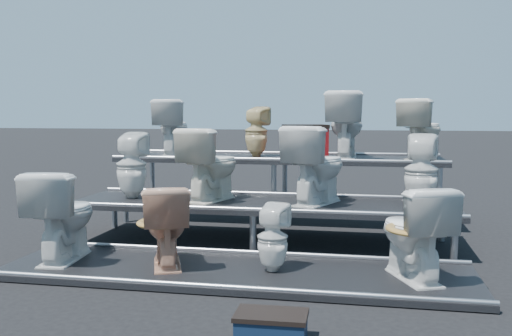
% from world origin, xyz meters
% --- Properties ---
extents(ground, '(80.00, 80.00, 0.00)m').
position_xyz_m(ground, '(0.00, 0.00, 0.00)').
color(ground, black).
rests_on(ground, ground).
extents(tier_front, '(4.20, 1.20, 0.06)m').
position_xyz_m(tier_front, '(0.00, -1.30, 0.03)').
color(tier_front, black).
rests_on(tier_front, ground).
extents(tier_mid, '(4.20, 1.20, 0.46)m').
position_xyz_m(tier_mid, '(0.00, 0.00, 0.23)').
color(tier_mid, black).
rests_on(tier_mid, ground).
extents(tier_back, '(4.20, 1.20, 0.86)m').
position_xyz_m(tier_back, '(0.00, 1.30, 0.43)').
color(tier_back, black).
rests_on(tier_back, ground).
extents(toilet_0, '(0.57, 0.89, 0.86)m').
position_xyz_m(toilet_0, '(-1.66, -1.30, 0.49)').
color(toilet_0, silver).
rests_on(toilet_0, tier_front).
extents(toilet_1, '(0.65, 0.83, 0.74)m').
position_xyz_m(toilet_1, '(-0.64, -1.30, 0.43)').
color(toilet_1, tan).
rests_on(toilet_1, tier_front).
extents(toilet_2, '(0.32, 0.32, 0.60)m').
position_xyz_m(toilet_2, '(0.34, -1.30, 0.36)').
color(toilet_2, silver).
rests_on(toilet_2, tier_front).
extents(toilet_3, '(0.71, 0.89, 0.79)m').
position_xyz_m(toilet_3, '(1.53, -1.30, 0.46)').
color(toilet_3, silver).
rests_on(toilet_3, tier_front).
extents(toilet_4, '(0.35, 0.36, 0.76)m').
position_xyz_m(toilet_4, '(-1.53, 0.00, 0.84)').
color(toilet_4, silver).
rests_on(toilet_4, tier_mid).
extents(toilet_5, '(0.67, 0.90, 0.82)m').
position_xyz_m(toilet_5, '(-0.58, 0.00, 0.87)').
color(toilet_5, silver).
rests_on(toilet_5, tier_mid).
extents(toilet_6, '(0.75, 0.95, 0.85)m').
position_xyz_m(toilet_6, '(0.60, 0.00, 0.88)').
color(toilet_6, silver).
rests_on(toilet_6, tier_mid).
extents(toilet_7, '(0.39, 0.40, 0.77)m').
position_xyz_m(toilet_7, '(1.70, 0.00, 0.84)').
color(toilet_7, silver).
rests_on(toilet_7, tier_mid).
extents(toilet_8, '(0.52, 0.79, 0.76)m').
position_xyz_m(toilet_8, '(-1.49, 1.30, 1.24)').
color(toilet_8, silver).
rests_on(toilet_8, tier_back).
extents(toilet_9, '(0.38, 0.38, 0.67)m').
position_xyz_m(toilet_9, '(-0.31, 1.30, 1.19)').
color(toilet_9, '#D8C187').
rests_on(toilet_9, tier_back).
extents(toilet_10, '(0.50, 0.85, 0.85)m').
position_xyz_m(toilet_10, '(0.85, 1.30, 1.29)').
color(toilet_10, silver).
rests_on(toilet_10, tier_back).
extents(toilet_11, '(0.69, 0.85, 0.75)m').
position_xyz_m(toilet_11, '(1.80, 1.30, 1.24)').
color(toilet_11, silver).
rests_on(toilet_11, tier_back).
extents(red_crate, '(0.64, 0.57, 0.38)m').
position_xyz_m(red_crate, '(0.33, 1.32, 1.05)').
color(red_crate, maroon).
rests_on(red_crate, tier_back).
extents(step_stool, '(0.45, 0.28, 0.16)m').
position_xyz_m(step_stool, '(0.57, -2.68, 0.08)').
color(step_stool, '#0D1C32').
rests_on(step_stool, ground).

